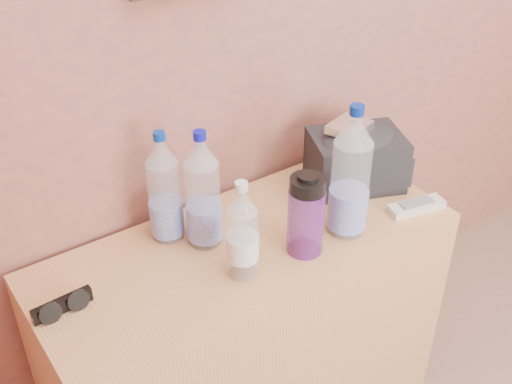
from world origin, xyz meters
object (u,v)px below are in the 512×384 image
Objects in this scene: dresser at (248,337)px; pet_large_b at (164,192)px; sunglasses at (62,305)px; foil_packet at (350,127)px; pet_large_c at (203,195)px; pet_large_d at (350,178)px; toiletry_bag at (356,157)px; nalgene_bottle at (306,214)px; ac_remote at (416,206)px; pet_small at (242,235)px.

dresser is 0.52m from pet_large_b.
sunglasses is at bearing 176.03° from dresser.
foil_packet reaches higher than sunglasses.
pet_large_d is at bearing -27.69° from pet_large_c.
toiletry_bag is 0.10m from foil_packet.
ac_remote is at bearing -6.31° from nalgene_bottle.
pet_large_d is at bearing -13.46° from sunglasses.
dresser is at bearing -149.83° from toiletry_bag.
sunglasses is 0.88m from foil_packet.
dresser is 3.46× the size of pet_large_c.
nalgene_bottle is 0.37m from ac_remote.
toiletry_bag is (0.50, -0.01, -0.05)m from pet_large_c.
dresser is at bearing 175.73° from ac_remote.
nalgene_bottle is (0.19, -0.17, -0.03)m from pet_large_c.
sunglasses is at bearing -177.72° from foil_packet.
pet_large_b is 1.17× the size of pet_small.
toiletry_bag is (0.56, -0.09, -0.05)m from pet_large_b.
dresser is 0.66m from foil_packet.
nalgene_bottle is 1.99× the size of foil_packet.
dresser is 4.95× the size of nalgene_bottle.
toiletry_bag is at bearing -1.50° from pet_large_c.
ac_remote is (0.36, -0.04, -0.10)m from nalgene_bottle.
pet_large_c is 0.60m from ac_remote.
nalgene_bottle reaches higher than dresser.
pet_large_c reaches higher than sunglasses.
pet_large_b reaches higher than foil_packet.
toiletry_bag is (0.89, 0.02, 0.07)m from sunglasses.
foil_packet reaches higher than ac_remote.
sunglasses is 0.87× the size of ac_remote.
dresser is 4.29× the size of toiletry_bag.
pet_small is 1.86× the size of sunglasses.
nalgene_bottle is 0.34m from foil_packet.
toiletry_bag is (-0.05, 0.20, 0.08)m from ac_remote.
pet_large_d is at bearing -114.78° from toiletry_bag.
ac_remote is at bearing -13.56° from sunglasses.
pet_large_d reaches higher than pet_small.
sunglasses is at bearing -174.60° from pet_large_c.
toiletry_bag is 2.30× the size of foil_packet.
ac_remote is (0.22, -0.04, -0.15)m from pet_large_d.
dresser is 4.24× the size of pet_small.
pet_large_b is at bearing 108.32° from pet_small.
pet_small is (-0.32, 0.01, -0.05)m from pet_large_d.
pet_large_b is at bearing 167.84° from ac_remote.
pet_large_b reaches higher than nalgene_bottle.
pet_large_c is 1.24× the size of toiletry_bag.
ac_remote is 0.28m from foil_packet.
toiletry_bag is at bearing 42.85° from pet_large_d.
dresser is at bearing 135.23° from nalgene_bottle.
pet_small is 0.51m from toiletry_bag.
pet_large_b reaches higher than sunglasses.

